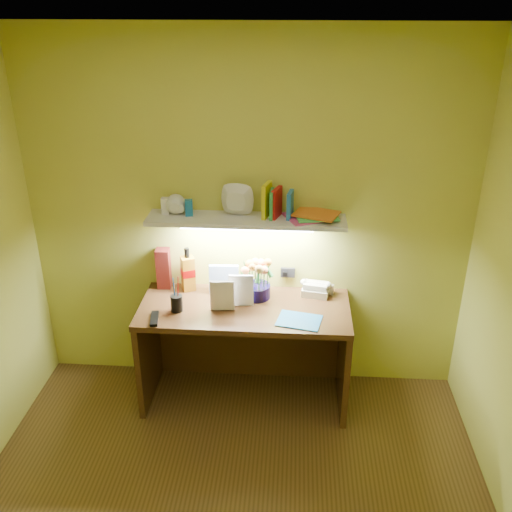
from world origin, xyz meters
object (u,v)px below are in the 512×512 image
at_px(telephone, 316,288).
at_px(desk_clock, 329,289).
at_px(desk, 245,354).
at_px(flower_bouquet, 257,276).
at_px(whisky_bottle, 188,269).

bearing_deg(telephone, desk_clock, 24.01).
bearing_deg(desk_clock, desk, -146.21).
xyz_separation_m(telephone, desk_clock, (0.09, 0.02, -0.02)).
xyz_separation_m(flower_bouquet, desk_clock, (0.49, 0.08, -0.13)).
bearing_deg(flower_bouquet, whisky_bottle, 170.93).
relative_size(desk, telephone, 7.85).
bearing_deg(telephone, desk, -146.18).
relative_size(flower_bouquet, whisky_bottle, 1.03).
distance_m(desk, flower_bouquet, 0.56).
xyz_separation_m(desk, telephone, (0.47, 0.20, 0.43)).
relative_size(desk, desk_clock, 20.13).
xyz_separation_m(desk, whisky_bottle, (-0.41, 0.22, 0.53)).
bearing_deg(desk, desk_clock, 21.45).
distance_m(desk_clock, whisky_bottle, 0.98).
height_order(telephone, desk_clock, telephone).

